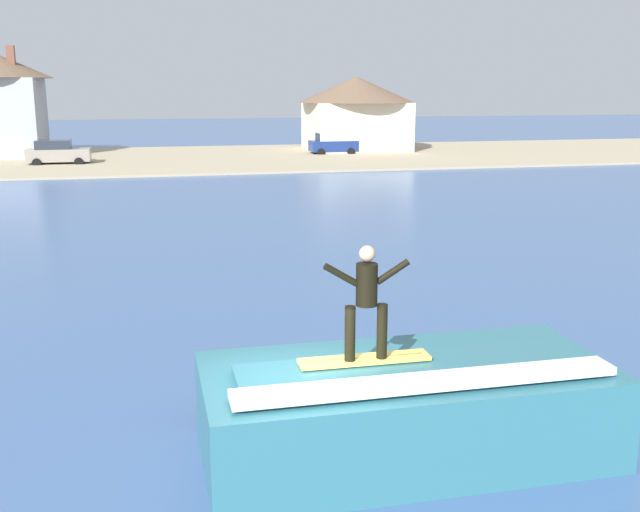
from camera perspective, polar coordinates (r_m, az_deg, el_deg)
name	(u,v)px	position (r m, az deg, el deg)	size (l,w,h in m)	color
ground_plane	(296,479)	(11.49, -1.88, -16.72)	(260.00, 260.00, 0.00)	#3D5B8C
wave_crest	(406,408)	(11.92, 6.64, -11.50)	(6.31, 2.85, 1.63)	#2F6B77
surfboard	(364,359)	(11.31, 3.42, -7.91)	(2.01, 0.40, 0.06)	#EAD159
surfer	(367,296)	(10.94, 3.59, -3.09)	(1.31, 0.32, 1.74)	black
shoreline_bank	(171,159)	(60.81, -11.37, 7.31)	(120.00, 23.08, 0.16)	tan
car_near_shore	(57,153)	(58.46, -19.46, 7.48)	(4.46, 2.30, 1.86)	gray
car_far_shore	(333,144)	(63.83, 0.97, 8.59)	(3.98, 2.19, 1.86)	navy
house_gabled_white	(356,110)	(67.32, 2.77, 11.12)	(10.31, 10.31, 6.56)	beige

